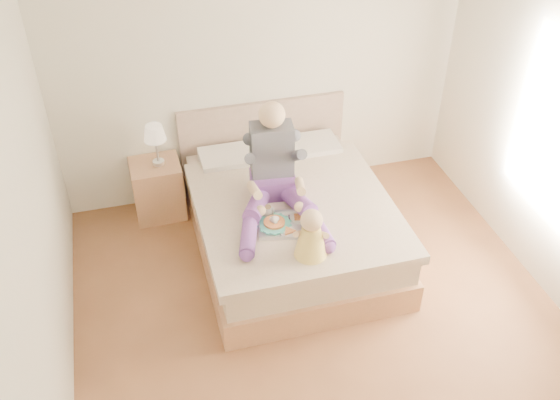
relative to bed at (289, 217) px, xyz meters
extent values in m
cube|color=brown|center=(0.00, -1.08, -0.32)|extent=(4.00, 4.20, 0.01)
cube|color=silver|center=(0.00, -1.08, 2.38)|extent=(4.00, 4.20, 0.02)
cube|color=silver|center=(0.00, 1.02, 1.03)|extent=(4.00, 0.02, 2.70)
cube|color=silver|center=(-2.00, -1.08, 1.03)|extent=(0.02, 4.20, 2.70)
cube|color=#A2714B|center=(0.00, -0.07, -0.18)|extent=(1.68, 2.13, 0.28)
cube|color=#CAB396|center=(0.00, -0.07, 0.08)|extent=(1.60, 2.05, 0.24)
cube|color=#CAB396|center=(0.00, -0.22, 0.25)|extent=(1.70, 1.80, 0.09)
cube|color=white|center=(-0.38, 0.68, 0.27)|extent=(0.62, 0.40, 0.14)
cube|color=white|center=(0.38, 0.68, 0.27)|extent=(0.62, 0.40, 0.14)
cube|color=gray|center=(0.00, 1.01, 0.18)|extent=(1.70, 0.08, 1.00)
cube|color=#A2714B|center=(-1.12, 0.80, -0.02)|extent=(0.49, 0.44, 0.59)
cylinder|color=silver|center=(-1.08, 0.79, 0.29)|extent=(0.11, 0.11, 0.04)
cylinder|color=silver|center=(-1.08, 0.79, 0.42)|extent=(0.02, 0.02, 0.24)
cone|color=beige|center=(-1.08, 0.79, 0.62)|extent=(0.21, 0.21, 0.15)
cube|color=#643586|center=(-0.14, 0.03, 0.38)|extent=(0.42, 0.35, 0.18)
cube|color=#3A3A42|center=(-0.13, 0.09, 0.70)|extent=(0.39, 0.27, 0.49)
sphere|color=beige|center=(-0.14, 0.06, 1.07)|extent=(0.22, 0.22, 0.22)
cylinder|color=#643586|center=(-0.33, -0.19, 0.37)|extent=(0.37, 0.54, 0.22)
cylinder|color=#643586|center=(-0.50, -0.56, 0.36)|extent=(0.26, 0.49, 0.13)
sphere|color=#643586|center=(-0.56, -0.78, 0.35)|extent=(0.11, 0.11, 0.11)
cylinder|color=#3A3A42|center=(-0.35, -0.03, 0.72)|extent=(0.16, 0.32, 0.25)
cylinder|color=beige|center=(-0.36, -0.22, 0.54)|extent=(0.08, 0.32, 0.17)
sphere|color=beige|center=(-0.35, -0.38, 0.44)|extent=(0.09, 0.09, 0.09)
cylinder|color=#643586|center=(-0.01, -0.23, 0.37)|extent=(0.27, 0.55, 0.22)
cylinder|color=#643586|center=(0.07, -0.63, 0.36)|extent=(0.15, 0.48, 0.13)
sphere|color=#643586|center=(0.09, -0.86, 0.35)|extent=(0.11, 0.11, 0.11)
cylinder|color=#3A3A42|center=(0.05, -0.07, 0.72)|extent=(0.10, 0.30, 0.25)
cylinder|color=beige|center=(0.02, -0.27, 0.54)|extent=(0.14, 0.32, 0.17)
sphere|color=beige|center=(-0.03, -0.41, 0.44)|extent=(0.09, 0.09, 0.09)
cube|color=silver|center=(-0.16, -0.46, 0.30)|extent=(0.52, 0.45, 0.01)
cylinder|color=teal|center=(-0.25, -0.43, 0.31)|extent=(0.27, 0.27, 0.01)
cylinder|color=#C87A42|center=(-0.25, -0.43, 0.33)|extent=(0.18, 0.18, 0.02)
cylinder|color=silver|center=(-0.27, -0.29, 0.35)|extent=(0.08, 0.08, 0.09)
torus|color=silver|center=(-0.23, -0.30, 0.35)|extent=(0.03, 0.06, 0.06)
cylinder|color=brown|center=(-0.27, -0.29, 0.39)|extent=(0.07, 0.07, 0.01)
cylinder|color=silver|center=(-0.02, -0.41, 0.31)|extent=(0.15, 0.15, 0.01)
cube|color=#C87A42|center=(-0.02, -0.41, 0.33)|extent=(0.10, 0.09, 0.02)
cylinder|color=silver|center=(-0.16, -0.56, 0.31)|extent=(0.15, 0.15, 0.01)
ellipsoid|color=red|center=(-0.14, -0.57, 0.32)|extent=(0.04, 0.03, 0.01)
cylinder|color=white|center=(0.04, -0.44, 0.36)|extent=(0.07, 0.07, 0.12)
cylinder|color=gold|center=(0.04, -0.44, 0.36)|extent=(0.07, 0.07, 0.11)
cylinder|color=white|center=(-0.03, -0.59, 0.32)|extent=(0.07, 0.07, 0.04)
cylinder|color=#4B2A0A|center=(-0.03, -0.59, 0.32)|extent=(0.06, 0.06, 0.03)
cone|color=#F5D14D|center=(-0.06, -0.85, 0.43)|extent=(0.26, 0.26, 0.28)
sphere|color=beige|center=(-0.06, -0.85, 0.64)|extent=(0.17, 0.17, 0.17)
cylinder|color=beige|center=(-0.07, -0.71, 0.34)|extent=(0.14, 0.20, 0.07)
sphere|color=beige|center=(-0.04, -0.61, 0.34)|extent=(0.06, 0.06, 0.06)
cylinder|color=beige|center=(-0.16, -0.80, 0.49)|extent=(0.12, 0.15, 0.12)
cylinder|color=beige|center=(0.03, -0.74, 0.34)|extent=(0.10, 0.21, 0.07)
sphere|color=beige|center=(0.06, -0.65, 0.34)|extent=(0.06, 0.06, 0.06)
cylinder|color=beige|center=(0.04, -0.87, 0.49)|extent=(0.06, 0.15, 0.12)
camera|label=1|loc=(-1.26, -4.33, 3.64)|focal=40.00mm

